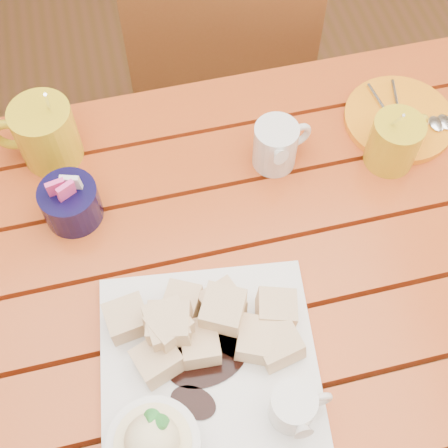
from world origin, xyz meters
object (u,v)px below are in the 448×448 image
object	(u,v)px
dessert_plate	(198,377)
chair_far	(223,80)
coffee_mug_left	(44,133)
orange_saucer	(400,119)
coffee_mug_right	(395,141)
table	(219,316)

from	to	relation	value
dessert_plate	chair_far	world-z (taller)	dessert_plate
dessert_plate	coffee_mug_left	distance (m)	0.45
dessert_plate	orange_saucer	size ratio (longest dim) A/B	1.74
dessert_plate	chair_far	xyz separation A→B (m)	(0.22, 0.78, -0.32)
orange_saucer	chair_far	distance (m)	0.56
coffee_mug_right	dessert_plate	bearing A→B (deg)	-165.59
dessert_plate	coffee_mug_right	world-z (taller)	coffee_mug_right
orange_saucer	chair_far	world-z (taller)	chair_far
dessert_plate	chair_far	distance (m)	0.88
dessert_plate	coffee_mug_left	xyz separation A→B (m)	(-0.15, 0.43, 0.02)
table	dessert_plate	bearing A→B (deg)	-113.82
coffee_mug_right	orange_saucer	distance (m)	0.09
dessert_plate	coffee_mug_left	bearing A→B (deg)	109.71
table	dessert_plate	distance (m)	0.20
orange_saucer	chair_far	xyz separation A→B (m)	(-0.21, 0.42, -0.30)
dessert_plate	coffee_mug_left	size ratio (longest dim) A/B	1.99
table	coffee_mug_left	size ratio (longest dim) A/B	7.46
coffee_mug_left	orange_saucer	world-z (taller)	coffee_mug_left
chair_far	coffee_mug_left	bearing A→B (deg)	57.75
dessert_plate	coffee_mug_right	distance (m)	0.48
chair_far	orange_saucer	bearing A→B (deg)	129.93
chair_far	table	bearing A→B (deg)	90.05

